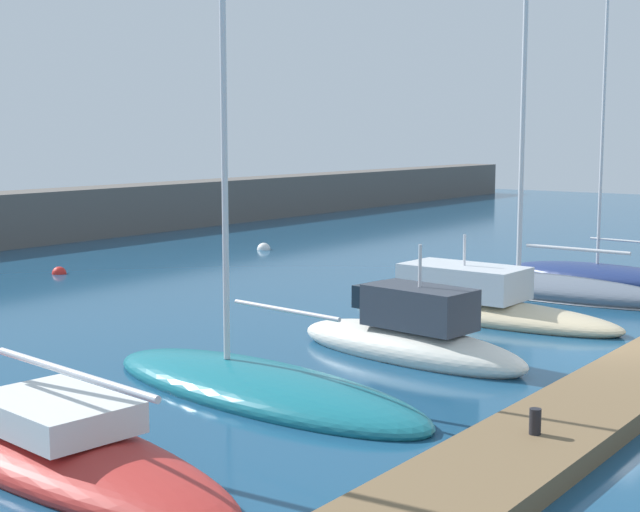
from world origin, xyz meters
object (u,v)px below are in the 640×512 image
(sailboat_red_nearest, at_px, (31,428))
(motorboat_ivory_third, at_px, (410,338))
(mooring_buoy_white, at_px, (264,250))
(dock_bollard, at_px, (535,421))
(sailboat_teal_second, at_px, (260,386))
(mooring_buoy_red, at_px, (59,274))
(sailboat_slate_fifth, at_px, (545,286))
(motorboat_sand_fourth, at_px, (474,304))
(sailboat_navy_sixth, at_px, (605,275))

(sailboat_red_nearest, xyz_separation_m, motorboat_ivory_third, (9.65, -1.69, 0.06))
(mooring_buoy_white, bearing_deg, dock_bollard, -130.98)
(motorboat_ivory_third, bearing_deg, sailboat_teal_second, 86.01)
(mooring_buoy_red, bearing_deg, sailboat_teal_second, -115.79)
(sailboat_slate_fifth, distance_m, mooring_buoy_white, 15.91)
(sailboat_slate_fifth, relative_size, mooring_buoy_white, 21.98)
(motorboat_sand_fourth, bearing_deg, motorboat_ivory_third, 102.38)
(sailboat_slate_fifth, xyz_separation_m, mooring_buoy_white, (3.92, 15.42, -0.32))
(sailboat_red_nearest, xyz_separation_m, sailboat_teal_second, (5.03, -0.84, -0.23))
(sailboat_teal_second, distance_m, mooring_buoy_white, 24.15)
(sailboat_teal_second, bearing_deg, sailboat_slate_fifth, -83.94)
(motorboat_ivory_third, height_order, sailboat_slate_fifth, sailboat_slate_fifth)
(dock_bollard, bearing_deg, sailboat_navy_sixth, 16.55)
(motorboat_ivory_third, bearing_deg, dock_bollard, 144.44)
(sailboat_slate_fifth, relative_size, mooring_buoy_red, 24.82)
(motorboat_ivory_third, xyz_separation_m, sailboat_navy_sixth, (14.16, 0.31, -0.24))
(sailboat_slate_fifth, distance_m, sailboat_navy_sixth, 4.15)
(motorboat_ivory_third, distance_m, sailboat_slate_fifth, 10.08)
(motorboat_ivory_third, relative_size, sailboat_slate_fifth, 0.49)
(sailboat_teal_second, xyz_separation_m, sailboat_navy_sixth, (18.78, -0.54, 0.06))
(sailboat_navy_sixth, bearing_deg, motorboat_ivory_third, 96.95)
(motorboat_sand_fourth, distance_m, sailboat_navy_sixth, 8.93)
(sailboat_red_nearest, distance_m, sailboat_teal_second, 5.11)
(motorboat_ivory_third, distance_m, dock_bollard, 7.17)
(motorboat_sand_fourth, relative_size, sailboat_slate_fifth, 0.63)
(sailboat_slate_fifth, bearing_deg, motorboat_ivory_third, 96.41)
(motorboat_sand_fourth, relative_size, dock_bollard, 19.85)
(sailboat_teal_second, relative_size, motorboat_ivory_third, 2.33)
(mooring_buoy_red, bearing_deg, mooring_buoy_white, -8.26)
(motorboat_sand_fourth, xyz_separation_m, mooring_buoy_white, (8.71, 15.28, -0.41))
(motorboat_sand_fourth, distance_m, dock_bollard, 11.87)
(sailboat_navy_sixth, bearing_deg, sailboat_red_nearest, 92.38)
(mooring_buoy_white, bearing_deg, sailboat_red_nearest, -148.31)
(mooring_buoy_red, bearing_deg, sailboat_red_nearest, -129.40)
(sailboat_red_nearest, xyz_separation_m, sailboat_slate_fifth, (19.70, -0.84, -0.08))
(sailboat_teal_second, xyz_separation_m, mooring_buoy_red, (8.18, 16.93, -0.17))
(motorboat_ivory_third, bearing_deg, sailboat_navy_sixth, -82.33)
(motorboat_sand_fourth, distance_m, mooring_buoy_red, 16.89)
(sailboat_red_nearest, distance_m, mooring_buoy_white, 27.76)
(motorboat_ivory_third, distance_m, mooring_buoy_white, 21.45)
(motorboat_ivory_third, height_order, sailboat_navy_sixth, sailboat_navy_sixth)
(sailboat_teal_second, xyz_separation_m, dock_bollard, (-0.18, -6.18, 0.43))
(mooring_buoy_red, relative_size, dock_bollard, 1.26)
(sailboat_slate_fifth, relative_size, sailboat_navy_sixth, 0.99)
(sailboat_red_nearest, distance_m, motorboat_ivory_third, 9.80)
(mooring_buoy_red, bearing_deg, motorboat_ivory_third, -101.33)
(sailboat_red_nearest, height_order, dock_bollard, sailboat_red_nearest)
(sailboat_teal_second, height_order, mooring_buoy_red, sailboat_teal_second)
(dock_bollard, bearing_deg, sailboat_slate_fifth, 22.61)
(sailboat_slate_fifth, bearing_deg, motorboat_sand_fourth, 89.99)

